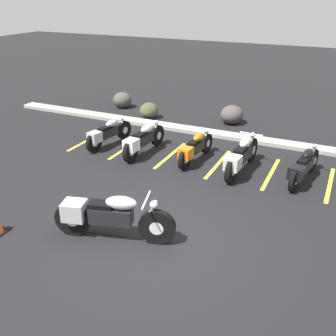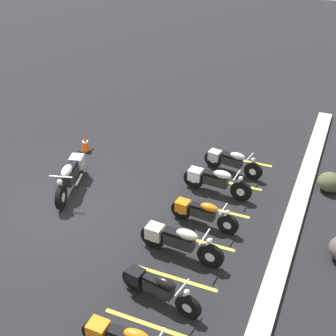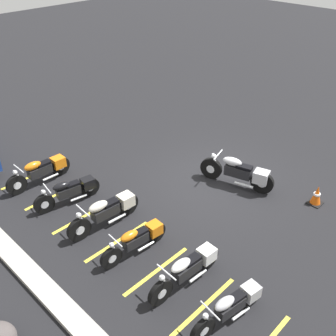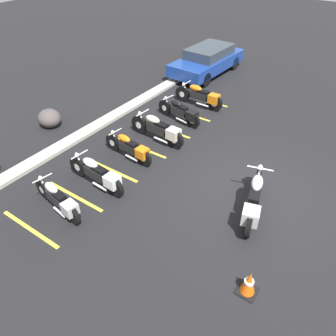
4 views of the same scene
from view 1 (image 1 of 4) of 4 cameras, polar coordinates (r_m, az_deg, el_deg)
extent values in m
plane|color=black|center=(7.86, -2.53, -10.28)|extent=(60.00, 60.00, 0.00)
cylinder|color=black|center=(7.56, -1.62, -8.53)|extent=(0.73, 0.32, 0.72)
cylinder|color=silver|center=(7.56, -1.62, -8.53)|extent=(0.30, 0.21, 0.27)
cylinder|color=black|center=(8.02, -13.64, -7.17)|extent=(0.73, 0.32, 0.72)
cylinder|color=silver|center=(8.02, -13.64, -7.17)|extent=(0.30, 0.21, 0.27)
cube|color=black|center=(7.68, -8.28, -6.80)|extent=(0.88, 0.52, 0.33)
ellipsoid|color=#B7B7BC|center=(7.47, -6.82, -5.05)|extent=(0.66, 0.44, 0.26)
cube|color=black|center=(7.62, -9.72, -5.25)|extent=(0.53, 0.38, 0.09)
cube|color=#B7B7BC|center=(7.90, -13.42, -6.00)|extent=(0.53, 0.50, 0.37)
cylinder|color=silver|center=(7.43, -2.64, -6.60)|extent=(0.29, 0.14, 0.58)
cylinder|color=silver|center=(7.30, -3.19, -4.66)|extent=(0.22, 0.66, 0.04)
sphere|color=silver|center=(7.32, -2.09, -5.35)|extent=(0.15, 0.15, 0.15)
cylinder|color=silver|center=(8.05, -9.68, -8.01)|extent=(0.60, 0.23, 0.08)
cylinder|color=black|center=(12.87, -6.39, 5.52)|extent=(0.20, 0.60, 0.59)
cylinder|color=silver|center=(12.87, -6.39, 5.52)|extent=(0.15, 0.24, 0.23)
cylinder|color=black|center=(11.92, -10.69, 3.64)|extent=(0.20, 0.60, 0.59)
cylinder|color=silver|center=(11.92, -10.69, 3.64)|extent=(0.15, 0.24, 0.23)
cube|color=black|center=(12.31, -8.64, 5.15)|extent=(0.35, 0.71, 0.27)
ellipsoid|color=#B7B7BC|center=(12.36, -8.15, 6.44)|extent=(0.31, 0.53, 0.22)
cube|color=black|center=(12.15, -9.17, 5.74)|extent=(0.27, 0.42, 0.07)
cube|color=#B7B7BC|center=(11.89, -10.60, 4.43)|extent=(0.37, 0.40, 0.31)
cylinder|color=silver|center=(12.72, -6.75, 6.38)|extent=(0.09, 0.24, 0.48)
cylinder|color=silver|center=(12.61, -6.96, 7.32)|extent=(0.55, 0.12, 0.03)
sphere|color=silver|center=(12.72, -6.60, 7.15)|extent=(0.13, 0.13, 0.13)
cylinder|color=silver|center=(12.33, -9.69, 3.78)|extent=(0.14, 0.50, 0.06)
cylinder|color=black|center=(12.25, -1.54, 4.77)|extent=(0.15, 0.65, 0.64)
cylinder|color=silver|center=(12.25, -1.54, 4.77)|extent=(0.14, 0.25, 0.24)
cylinder|color=black|center=(11.07, -5.46, 2.41)|extent=(0.15, 0.65, 0.64)
cylinder|color=silver|center=(11.07, -5.46, 2.41)|extent=(0.14, 0.25, 0.24)
cube|color=black|center=(11.56, -3.55, 4.25)|extent=(0.32, 0.75, 0.29)
ellipsoid|color=white|center=(11.62, -3.07, 5.75)|extent=(0.28, 0.56, 0.23)
cube|color=black|center=(11.36, -4.01, 4.91)|extent=(0.26, 0.44, 0.08)
cube|color=white|center=(11.04, -5.36, 3.34)|extent=(0.37, 0.41, 0.33)
cylinder|color=silver|center=(12.07, -1.83, 5.72)|extent=(0.07, 0.26, 0.52)
cylinder|color=silver|center=(11.94, -1.99, 6.79)|extent=(0.60, 0.07, 0.03)
sphere|color=silver|center=(12.07, -1.68, 6.60)|extent=(0.14, 0.14, 0.14)
cylinder|color=silver|center=(11.54, -4.72, 2.64)|extent=(0.10, 0.54, 0.07)
cylinder|color=black|center=(11.73, 5.63, 3.60)|extent=(0.16, 0.59, 0.59)
cylinder|color=silver|center=(11.73, 5.63, 3.60)|extent=(0.13, 0.23, 0.22)
cylinder|color=black|center=(10.59, 2.45, 1.29)|extent=(0.16, 0.59, 0.59)
cylinder|color=silver|center=(10.59, 2.45, 1.29)|extent=(0.13, 0.23, 0.22)
cube|color=black|center=(11.07, 4.04, 3.07)|extent=(0.31, 0.70, 0.27)
ellipsoid|color=orange|center=(11.13, 4.49, 4.51)|extent=(0.27, 0.52, 0.21)
cube|color=black|center=(10.87, 3.71, 3.68)|extent=(0.25, 0.41, 0.07)
cube|color=orange|center=(10.56, 2.58, 2.17)|extent=(0.35, 0.38, 0.30)
cylinder|color=silver|center=(11.56, 5.45, 4.50)|extent=(0.07, 0.24, 0.47)
cylinder|color=silver|center=(11.44, 5.38, 5.51)|extent=(0.55, 0.08, 0.03)
sphere|color=silver|center=(11.56, 5.62, 5.34)|extent=(0.12, 0.12, 0.12)
cylinder|color=silver|center=(11.03, 2.90, 1.54)|extent=(0.10, 0.49, 0.06)
cylinder|color=black|center=(11.34, 12.05, 2.62)|extent=(0.17, 0.68, 0.67)
cylinder|color=silver|center=(11.34, 12.05, 2.62)|extent=(0.15, 0.26, 0.26)
cylinder|color=black|center=(9.96, 9.20, -0.34)|extent=(0.17, 0.68, 0.67)
cylinder|color=silver|center=(9.96, 9.20, -0.34)|extent=(0.15, 0.26, 0.26)
cube|color=black|center=(10.54, 10.69, 1.90)|extent=(0.34, 0.79, 0.31)
ellipsoid|color=beige|center=(10.62, 11.17, 3.64)|extent=(0.30, 0.59, 0.24)
cube|color=black|center=(10.31, 10.46, 2.62)|extent=(0.27, 0.46, 0.08)
cube|color=beige|center=(9.93, 9.38, 0.73)|extent=(0.39, 0.43, 0.35)
cylinder|color=silver|center=(11.14, 11.97, 3.67)|extent=(0.08, 0.27, 0.54)
cylinder|color=silver|center=(10.99, 11.99, 4.86)|extent=(0.63, 0.08, 0.04)
sphere|color=silver|center=(11.14, 12.17, 4.67)|extent=(0.14, 0.14, 0.14)
cylinder|color=silver|center=(10.48, 9.36, 0.05)|extent=(0.11, 0.56, 0.07)
cylinder|color=black|center=(11.18, 20.28, 1.07)|extent=(0.21, 0.62, 0.61)
cylinder|color=silver|center=(11.18, 20.28, 1.07)|extent=(0.15, 0.25, 0.23)
cylinder|color=black|center=(9.91, 17.91, -1.62)|extent=(0.21, 0.62, 0.61)
cylinder|color=silver|center=(9.91, 17.91, -1.62)|extent=(0.15, 0.25, 0.23)
cube|color=black|center=(10.45, 19.19, 0.41)|extent=(0.38, 0.73, 0.28)
ellipsoid|color=black|center=(10.52, 19.68, 1.98)|extent=(0.33, 0.55, 0.22)
cube|color=black|center=(10.23, 19.07, 1.06)|extent=(0.29, 0.44, 0.07)
cube|color=black|center=(9.88, 18.12, -0.66)|extent=(0.39, 0.42, 0.31)
cylinder|color=silver|center=(10.99, 20.29, 2.03)|extent=(0.10, 0.25, 0.49)
cylinder|color=silver|center=(10.86, 20.39, 3.10)|extent=(0.57, 0.13, 0.03)
sphere|color=silver|center=(10.99, 20.52, 2.93)|extent=(0.13, 0.13, 0.13)
cylinder|color=silver|center=(10.38, 17.93, -1.23)|extent=(0.15, 0.51, 0.06)
cube|color=#A8A399|center=(13.04, 10.27, 4.42)|extent=(18.00, 0.50, 0.12)
ellipsoid|color=#484741|center=(16.38, -6.63, 9.78)|extent=(0.80, 0.77, 0.63)
ellipsoid|color=#494C31|center=(14.89, -2.76, 8.32)|extent=(0.92, 0.93, 0.59)
ellipsoid|color=#4B4443|center=(14.46, 9.26, 7.66)|extent=(0.96, 1.03, 0.66)
cube|color=gold|center=(13.01, -11.53, 4.00)|extent=(0.10, 2.10, 0.00)
cube|color=gold|center=(12.23, -5.93, 3.02)|extent=(0.10, 2.10, 0.00)
cube|color=gold|center=(11.58, 0.35, 1.87)|extent=(0.10, 2.10, 0.00)
cube|color=gold|center=(11.09, 7.27, 0.58)|extent=(0.10, 2.10, 0.00)
cube|color=gold|center=(10.78, 14.70, -0.81)|extent=(0.10, 2.10, 0.00)
cube|color=gold|center=(10.67, 22.43, -2.24)|extent=(0.10, 2.10, 0.00)
camera|label=2|loc=(14.38, 58.71, 29.16)|focal=50.00mm
camera|label=3|loc=(17.24, -9.31, 33.47)|focal=42.00mm
camera|label=4|loc=(10.86, -50.27, 25.47)|focal=35.00mm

